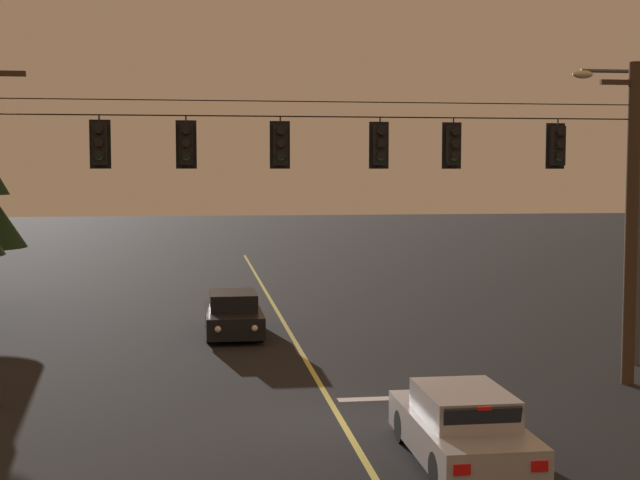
# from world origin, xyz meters

# --- Properties ---
(ground_plane) EXTENTS (180.00, 180.00, 0.00)m
(ground_plane) POSITION_xyz_m (0.00, 0.00, 0.00)
(ground_plane) COLOR black
(lane_centre_stripe) EXTENTS (0.14, 60.00, 0.01)m
(lane_centre_stripe) POSITION_xyz_m (0.00, 8.56, 0.00)
(lane_centre_stripe) COLOR #D1C64C
(lane_centre_stripe) RESTS_ON ground
(stop_bar_paint) EXTENTS (3.40, 0.36, 0.01)m
(stop_bar_paint) POSITION_xyz_m (1.90, 1.96, 0.00)
(stop_bar_paint) COLOR silver
(stop_bar_paint) RESTS_ON ground
(signal_span_assembly) EXTENTS (17.20, 0.32, 8.03)m
(signal_span_assembly) POSITION_xyz_m (0.00, 2.56, 4.17)
(signal_span_assembly) COLOR #423021
(signal_span_assembly) RESTS_ON ground
(traffic_light_leftmost) EXTENTS (0.48, 0.41, 1.22)m
(traffic_light_leftmost) POSITION_xyz_m (-5.21, 2.54, 5.98)
(traffic_light_leftmost) COLOR black
(traffic_light_left_inner) EXTENTS (0.48, 0.41, 1.22)m
(traffic_light_left_inner) POSITION_xyz_m (-3.26, 2.54, 5.98)
(traffic_light_left_inner) COLOR black
(traffic_light_centre) EXTENTS (0.48, 0.41, 1.22)m
(traffic_light_centre) POSITION_xyz_m (-1.08, 2.54, 5.98)
(traffic_light_centre) COLOR black
(traffic_light_right_inner) EXTENTS (0.48, 0.41, 1.22)m
(traffic_light_right_inner) POSITION_xyz_m (1.30, 2.54, 5.98)
(traffic_light_right_inner) COLOR black
(traffic_light_rightmost) EXTENTS (0.48, 0.41, 1.22)m
(traffic_light_rightmost) POSITION_xyz_m (3.09, 2.54, 5.98)
(traffic_light_rightmost) COLOR black
(traffic_light_far_right) EXTENTS (0.48, 0.41, 1.22)m
(traffic_light_far_right) POSITION_xyz_m (5.72, 2.54, 5.98)
(traffic_light_far_right) COLOR black
(car_waiting_near_lane) EXTENTS (1.80, 4.33, 1.39)m
(car_waiting_near_lane) POSITION_xyz_m (1.75, -2.80, 0.65)
(car_waiting_near_lane) COLOR #A5A5AD
(car_waiting_near_lane) RESTS_ON ground
(car_oncoming_lead) EXTENTS (1.80, 4.42, 1.39)m
(car_oncoming_lead) POSITION_xyz_m (-1.87, 10.85, 0.65)
(car_oncoming_lead) COLOR black
(car_oncoming_lead) RESTS_ON ground
(street_lamp_corner) EXTENTS (2.11, 0.30, 8.16)m
(street_lamp_corner) POSITION_xyz_m (8.69, 4.59, 4.89)
(street_lamp_corner) COLOR #4C4F54
(street_lamp_corner) RESTS_ON ground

